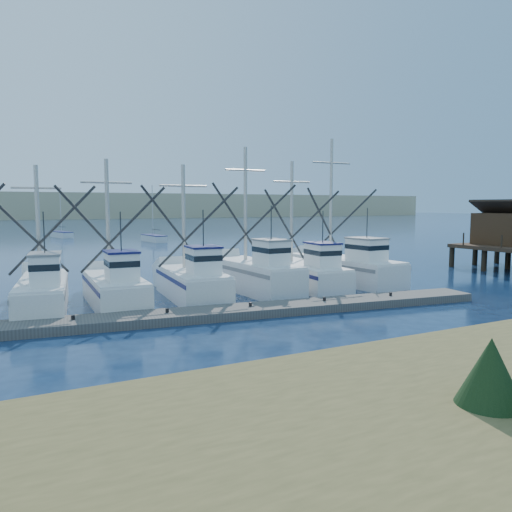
# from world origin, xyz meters

# --- Properties ---
(ground) EXTENTS (500.00, 500.00, 0.00)m
(ground) POSITION_xyz_m (0.00, 0.00, 0.00)
(ground) COLOR #0D1F3A
(ground) RESTS_ON ground
(floating_dock) EXTENTS (31.13, 5.78, 0.41)m
(floating_dock) POSITION_xyz_m (-8.18, 6.46, 0.21)
(floating_dock) COLOR #58544F
(floating_dock) RESTS_ON ground
(dune_ridge) EXTENTS (360.00, 60.00, 10.00)m
(dune_ridge) POSITION_xyz_m (0.00, 210.00, 5.00)
(dune_ridge) COLOR tan
(dune_ridge) RESTS_ON ground
(trawler_fleet) EXTENTS (30.59, 9.41, 9.84)m
(trawler_fleet) POSITION_xyz_m (-7.20, 11.56, 0.98)
(trawler_fleet) COLOR white
(trawler_fleet) RESTS_ON ground
(sailboat_near) EXTENTS (2.23, 6.26, 8.10)m
(sailboat_near) POSITION_xyz_m (4.11, 55.56, 0.49)
(sailboat_near) COLOR white
(sailboat_near) RESTS_ON ground
(sailboat_far) EXTENTS (2.93, 6.32, 8.10)m
(sailboat_far) POSITION_xyz_m (-6.59, 71.66, 0.50)
(sailboat_far) COLOR white
(sailboat_far) RESTS_ON ground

